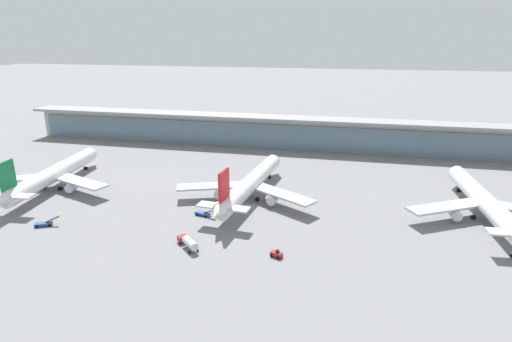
{
  "coord_description": "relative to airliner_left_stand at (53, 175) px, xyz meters",
  "views": [
    {
      "loc": [
        30.75,
        -121.78,
        52.11
      ],
      "look_at": [
        0.0,
        13.28,
        7.6
      ],
      "focal_mm": 29.65,
      "sensor_mm": 36.0,
      "label": 1
    }
  ],
  "objects": [
    {
      "name": "service_truck_near_nose_blue",
      "position": [
        18.08,
        -28.07,
        -4.4
      ],
      "size": [
        6.67,
        4.3,
        2.7
      ],
      "color": "#234C9E",
      "rests_on": "ground"
    },
    {
      "name": "airliner_right_stand",
      "position": [
        142.03,
        6.12,
        0.0
      ],
      "size": [
        47.59,
        62.1,
        16.53
      ],
      "color": "white",
      "rests_on": "ground"
    },
    {
      "name": "service_truck_mid_apron_red",
      "position": [
        63.25,
        -31.28,
        -3.5
      ],
      "size": [
        7.74,
        7.6,
        2.95
      ],
      "color": "#B21E1E",
      "rests_on": "ground"
    },
    {
      "name": "airliner_centre_stand",
      "position": [
        70.51,
        5.93,
        0.0
      ],
      "size": [
        47.52,
        62.09,
        16.53
      ],
      "color": "white",
      "rests_on": "ground"
    },
    {
      "name": "airliner_left_stand",
      "position": [
        0.0,
        0.0,
        0.0
      ],
      "size": [
        47.5,
        62.09,
        16.53
      ],
      "color": "white",
      "rests_on": "ground"
    },
    {
      "name": "terminal_building",
      "position": [
        70.99,
        75.93,
        2.66
      ],
      "size": [
        266.58,
        12.8,
        15.2
      ],
      "color": "#B2ADA3",
      "rests_on": "ground"
    },
    {
      "name": "service_truck_under_wing_red",
      "position": [
        86.09,
        -30.85,
        -4.33
      ],
      "size": [
        3.31,
        2.74,
        2.05
      ],
      "color": "#B21E1E",
      "rests_on": "ground"
    },
    {
      "name": "ground_plane",
      "position": [
        70.99,
        -0.57,
        -5.2
      ],
      "size": [
        1200.0,
        1200.0,
        0.0
      ],
      "primitive_type": "plane",
      "color": "slate"
    },
    {
      "name": "service_truck_at_far_stand_blue",
      "position": [
        60.02,
        -10.97,
        -4.4
      ],
      "size": [
        6.93,
        2.88,
        2.7
      ],
      "color": "#234C9E",
      "rests_on": "ground"
    }
  ]
}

